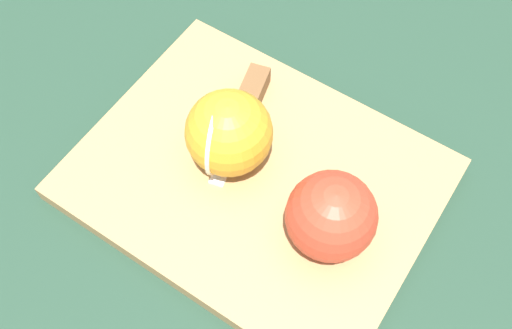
# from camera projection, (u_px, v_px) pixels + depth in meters

# --- Properties ---
(ground_plane) EXTENTS (4.00, 4.00, 0.00)m
(ground_plane) POSITION_uv_depth(u_px,v_px,m) (256.00, 184.00, 0.64)
(ground_plane) COLOR #1E3828
(cutting_board) EXTENTS (0.39, 0.32, 0.02)m
(cutting_board) POSITION_uv_depth(u_px,v_px,m) (256.00, 179.00, 0.63)
(cutting_board) COLOR #A37A4C
(cutting_board) RESTS_ON ground_plane
(apple_half_left) EXTENTS (0.09, 0.09, 0.09)m
(apple_half_left) POSITION_uv_depth(u_px,v_px,m) (331.00, 216.00, 0.55)
(apple_half_left) COLOR red
(apple_half_left) RESTS_ON cutting_board
(apple_half_right) EXTENTS (0.09, 0.09, 0.09)m
(apple_half_right) POSITION_uv_depth(u_px,v_px,m) (226.00, 136.00, 0.59)
(apple_half_right) COLOR gold
(apple_half_right) RESTS_ON cutting_board
(knife) EXTENTS (0.07, 0.14, 0.02)m
(knife) POSITION_uv_depth(u_px,v_px,m) (249.00, 100.00, 0.65)
(knife) COLOR silver
(knife) RESTS_ON cutting_board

